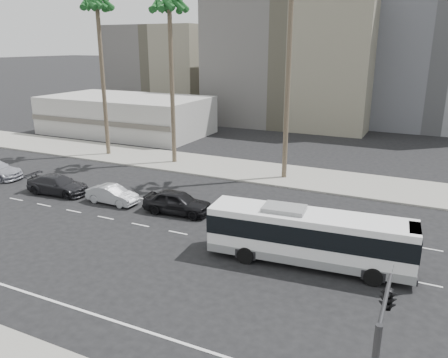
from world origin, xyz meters
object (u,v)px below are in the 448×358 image
Objects in this scene: car_b at (112,195)px; traffic_signal at (387,304)px; car_c at (58,185)px; palm_mid at (169,8)px; city_bus at (309,236)px; palm_far at (97,6)px; car_a at (177,202)px.

traffic_signal is (21.14, -12.94, 3.78)m from car_b.
car_c is 19.34m from palm_mid.
city_bus is at bearing -99.86° from car_b.
palm_far is at bearing 141.25° from traffic_signal.
palm_far reaches higher than car_c.
car_a is 11.15m from car_c.
car_b is 5.50m from car_c.
car_c reaches higher than car_b.
traffic_signal is at bearing -38.47° from palm_far.
palm_far is (-16.17, 11.87, 14.61)m from car_a.
car_a is (-10.63, 3.45, -0.84)m from city_bus.
car_c is (-5.50, -0.12, 0.08)m from car_b.
car_a is at bearing 157.03° from city_bus.
palm_mid is at bearing 27.75° from car_a.
traffic_signal is 41.92m from palm_far.
car_b is at bearing 148.24° from traffic_signal.
car_a is at bearing -92.58° from car_c.
palm_mid is (3.42, 12.55, 14.30)m from car_c.
city_bus is 2.14× the size of car_c.
car_b is (-16.27, 3.10, -1.00)m from city_bus.
traffic_signal is 0.32× the size of palm_far.
car_a is 20.19m from palm_mid.
car_a is 0.30× the size of palm_mid.
palm_mid is at bearing 1.43° from palm_far.
palm_far is at bearing 17.15° from car_c.
city_bus reaches higher than car_b.
traffic_signal reaches higher than car_c.
city_bus is 2.13× the size of traffic_signal.
traffic_signal is at bearing -120.56° from car_b.
car_a is 24.82m from palm_far.
palm_far is (-5.03, 12.34, 14.69)m from car_c.
traffic_signal is (4.87, -9.85, 2.78)m from city_bus.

